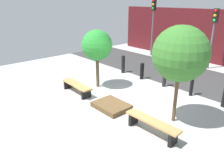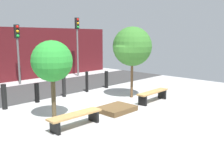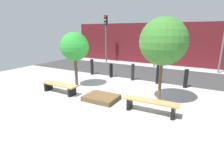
% 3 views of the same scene
% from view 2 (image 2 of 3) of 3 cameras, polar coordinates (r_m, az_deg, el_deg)
% --- Properties ---
extents(ground_plane, '(18.00, 18.00, 0.00)m').
position_cam_2_polar(ground_plane, '(10.28, -2.38, -6.21)').
color(ground_plane, '#A5A5A5').
extents(road_strip, '(18.00, 3.97, 0.01)m').
position_cam_2_polar(road_strip, '(14.06, -16.14, -2.13)').
color(road_strip, '#343434').
rests_on(road_strip, ground).
extents(building_facade, '(16.20, 0.50, 3.43)m').
position_cam_2_polar(building_facade, '(17.14, -22.72, 5.38)').
color(building_facade, '#511419').
rests_on(building_facade, ground).
extents(bench_left, '(1.88, 0.49, 0.44)m').
position_cam_2_polar(bench_left, '(8.10, -8.36, -8.43)').
color(bench_left, black).
rests_on(bench_left, ground).
extents(bench_right, '(1.91, 0.43, 0.48)m').
position_cam_2_polar(bench_right, '(11.13, 9.34, -3.22)').
color(bench_right, black).
rests_on(bench_right, ground).
extents(planter_bed, '(1.35, 1.05, 0.19)m').
position_cam_2_polar(planter_bed, '(9.69, 1.04, -6.63)').
color(planter_bed, brown).
rests_on(planter_bed, ground).
extents(tree_behind_left_bench, '(1.41, 1.41, 2.74)m').
position_cam_2_polar(tree_behind_left_bench, '(8.72, -13.55, 4.12)').
color(tree_behind_left_bench, '#4E4029').
rests_on(tree_behind_left_bench, ground).
extents(tree_behind_right_bench, '(1.80, 1.80, 3.30)m').
position_cam_2_polar(tree_behind_right_bench, '(11.57, 4.66, 7.62)').
color(tree_behind_right_bench, brown).
rests_on(tree_behind_right_bench, ground).
extents(bollard_far_left, '(0.20, 0.20, 1.01)m').
position_cam_2_polar(bollard_far_left, '(10.76, -23.44, -3.53)').
color(bollard_far_left, black).
rests_on(bollard_far_left, ground).
extents(bollard_left, '(0.20, 0.20, 0.86)m').
position_cam_2_polar(bollard_left, '(11.38, -16.78, -2.80)').
color(bollard_left, black).
rests_on(bollard_left, ground).
extents(bollard_center, '(0.18, 0.18, 0.97)m').
position_cam_2_polar(bollard_center, '(12.11, -10.91, -1.52)').
color(bollard_center, black).
rests_on(bollard_center, ground).
extents(bollard_right, '(0.15, 0.15, 1.07)m').
position_cam_2_polar(bollard_right, '(12.96, -5.77, -0.41)').
color(bollard_right, black).
rests_on(bollard_right, ground).
extents(bollard_far_right, '(0.20, 0.20, 0.95)m').
position_cam_2_polar(bollard_far_right, '(13.93, -1.29, 0.12)').
color(bollard_far_right, black).
rests_on(bollard_far_right, ground).
extents(traffic_light_mid_west, '(0.28, 0.27, 3.53)m').
position_cam_2_polar(traffic_light_mid_west, '(15.78, -20.76, 7.84)').
color(traffic_light_mid_west, '#5E5E5E').
rests_on(traffic_light_mid_west, ground).
extents(traffic_light_mid_east, '(0.28, 0.27, 4.14)m').
position_cam_2_polar(traffic_light_mid_east, '(18.15, -7.92, 9.82)').
color(traffic_light_mid_east, slate).
rests_on(traffic_light_mid_east, ground).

